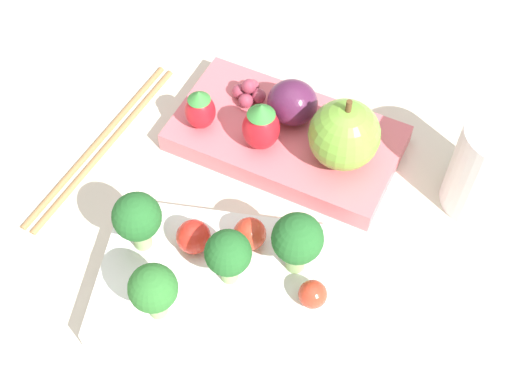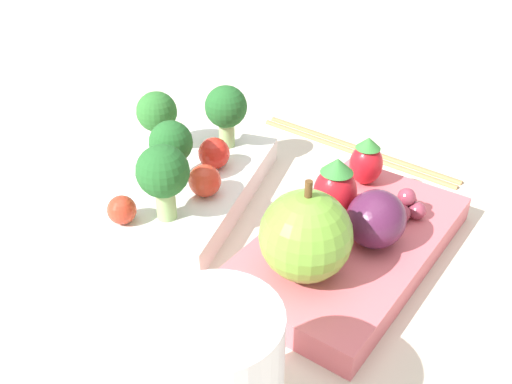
# 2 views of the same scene
# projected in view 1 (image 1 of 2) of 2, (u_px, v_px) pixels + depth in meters

# --- Properties ---
(ground_plane) EXTENTS (4.00, 4.00, 0.00)m
(ground_plane) POSITION_uv_depth(u_px,v_px,m) (260.00, 211.00, 0.60)
(ground_plane) COLOR beige
(bento_box_savoury) EXTENTS (0.20, 0.15, 0.02)m
(bento_box_savoury) POSITION_uv_depth(u_px,v_px,m) (219.00, 285.00, 0.55)
(bento_box_savoury) COLOR white
(bento_box_savoury) RESTS_ON ground_plane
(bento_box_fruit) EXTENTS (0.21, 0.14, 0.02)m
(bento_box_fruit) POSITION_uv_depth(u_px,v_px,m) (288.00, 139.00, 0.63)
(bento_box_fruit) COLOR #DB6670
(bento_box_fruit) RESTS_ON ground_plane
(broccoli_floret_0) EXTENTS (0.03, 0.03, 0.05)m
(broccoli_floret_0) POSITION_uv_depth(u_px,v_px,m) (233.00, 256.00, 0.51)
(broccoli_floret_0) COLOR #93B770
(broccoli_floret_0) RESTS_ON bento_box_savoury
(broccoli_floret_1) EXTENTS (0.04, 0.04, 0.05)m
(broccoli_floret_1) POSITION_uv_depth(u_px,v_px,m) (153.00, 290.00, 0.49)
(broccoli_floret_1) COLOR #93B770
(broccoli_floret_1) RESTS_ON bento_box_savoury
(broccoli_floret_2) EXTENTS (0.04, 0.04, 0.06)m
(broccoli_floret_2) POSITION_uv_depth(u_px,v_px,m) (297.00, 240.00, 0.51)
(broccoli_floret_2) COLOR #93B770
(broccoli_floret_2) RESTS_ON bento_box_savoury
(broccoli_floret_3) EXTENTS (0.04, 0.04, 0.06)m
(broccoli_floret_3) POSITION_uv_depth(u_px,v_px,m) (137.00, 218.00, 0.53)
(broccoli_floret_3) COLOR #93B770
(broccoli_floret_3) RESTS_ON bento_box_savoury
(cherry_tomato_0) EXTENTS (0.03, 0.03, 0.03)m
(cherry_tomato_0) POSITION_uv_depth(u_px,v_px,m) (193.00, 237.00, 0.54)
(cherry_tomato_0) COLOR red
(cherry_tomato_0) RESTS_ON bento_box_savoury
(cherry_tomato_1) EXTENTS (0.03, 0.03, 0.03)m
(cherry_tomato_1) POSITION_uv_depth(u_px,v_px,m) (250.00, 234.00, 0.55)
(cherry_tomato_1) COLOR red
(cherry_tomato_1) RESTS_ON bento_box_savoury
(cherry_tomato_2) EXTENTS (0.02, 0.02, 0.02)m
(cherry_tomato_2) POSITION_uv_depth(u_px,v_px,m) (313.00, 294.00, 0.52)
(cherry_tomato_2) COLOR red
(cherry_tomato_2) RESTS_ON bento_box_savoury
(apple) EXTENTS (0.06, 0.06, 0.07)m
(apple) POSITION_uv_depth(u_px,v_px,m) (344.00, 135.00, 0.58)
(apple) COLOR #70A838
(apple) RESTS_ON bento_box_fruit
(strawberry_0) EXTENTS (0.03, 0.03, 0.04)m
(strawberry_0) POSITION_uv_depth(u_px,v_px,m) (200.00, 109.00, 0.61)
(strawberry_0) COLOR red
(strawberry_0) RESTS_ON bento_box_fruit
(strawberry_1) EXTENTS (0.03, 0.03, 0.05)m
(strawberry_1) POSITION_uv_depth(u_px,v_px,m) (261.00, 126.00, 0.60)
(strawberry_1) COLOR red
(strawberry_1) RESTS_ON bento_box_fruit
(plum) EXTENTS (0.04, 0.04, 0.04)m
(plum) POSITION_uv_depth(u_px,v_px,m) (294.00, 103.00, 0.62)
(plum) COLOR #511E42
(plum) RESTS_ON bento_box_fruit
(grape_cluster) EXTENTS (0.03, 0.03, 0.02)m
(grape_cluster) POSITION_uv_depth(u_px,v_px,m) (249.00, 92.00, 0.64)
(grape_cluster) COLOR #93384C
(grape_cluster) RESTS_ON bento_box_fruit
(drinking_cup) EXTENTS (0.06, 0.06, 0.09)m
(drinking_cup) POSITION_uv_depth(u_px,v_px,m) (490.00, 168.00, 0.57)
(drinking_cup) COLOR white
(drinking_cup) RESTS_ON ground_plane
(chopsticks_pair) EXTENTS (0.06, 0.21, 0.01)m
(chopsticks_pair) POSITION_uv_depth(u_px,v_px,m) (102.00, 143.00, 0.64)
(chopsticks_pair) COLOR #A37547
(chopsticks_pair) RESTS_ON ground_plane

